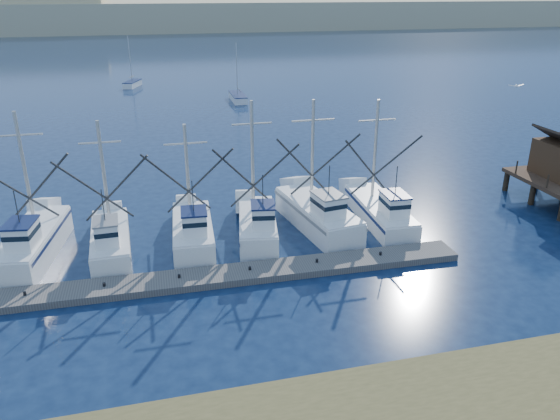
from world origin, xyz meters
name	(u,v)px	position (x,y,z in m)	size (l,w,h in m)	color
ground	(361,324)	(0.00, 0.00, 0.00)	(500.00, 500.00, 0.00)	#0C1936
floating_dock	(197,279)	(-7.36, 6.10, 0.21)	(31.23, 2.08, 0.42)	#5F5A55
dune_ridge	(160,15)	(0.00, 210.00, 5.00)	(360.00, 60.00, 10.00)	tan
trawler_fleet	(189,230)	(-7.29, 11.12, 0.99)	(30.16, 8.72, 9.97)	white
sailboat_near	(238,98)	(3.96, 57.28, 0.49)	(1.93, 6.30, 8.10)	white
sailboat_far	(132,84)	(-10.88, 73.24, 0.51)	(3.12, 4.99, 8.10)	white
flying_gull	(516,86)	(13.60, 9.12, 9.60)	(1.08, 0.20, 0.20)	white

